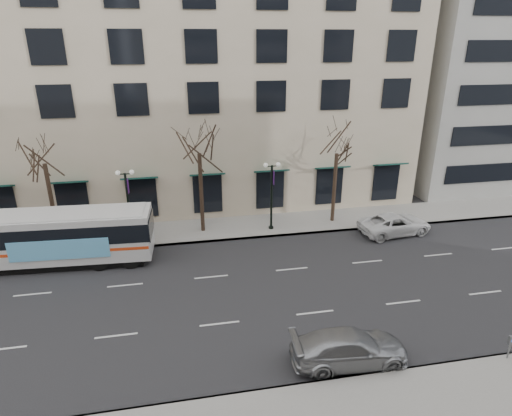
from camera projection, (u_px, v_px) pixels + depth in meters
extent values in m
plane|color=black|center=(215.00, 298.00, 23.53)|extent=(160.00, 160.00, 0.00)
cube|color=gray|center=(269.00, 225.00, 32.58)|extent=(80.00, 4.00, 0.15)
cube|color=#C1B293|center=(164.00, 54.00, 37.91)|extent=(40.00, 20.00, 24.00)
cylinder|color=black|center=(52.00, 205.00, 28.76)|extent=(0.28, 0.28, 5.74)
cylinder|color=black|center=(201.00, 194.00, 30.46)|extent=(0.28, 0.28, 5.95)
cylinder|color=black|center=(334.00, 189.00, 32.29)|extent=(0.28, 0.28, 5.46)
cylinder|color=black|center=(129.00, 208.00, 29.22)|extent=(0.16, 0.16, 5.00)
cylinder|color=black|center=(133.00, 239.00, 30.09)|extent=(0.36, 0.36, 0.30)
cube|color=black|center=(125.00, 174.00, 28.31)|extent=(0.90, 0.06, 0.06)
sphere|color=silver|center=(118.00, 173.00, 28.20)|extent=(0.32, 0.32, 0.32)
sphere|color=silver|center=(132.00, 172.00, 28.36)|extent=(0.32, 0.32, 0.32)
cube|color=#4D1D6F|center=(128.00, 186.00, 28.65)|extent=(0.04, 0.45, 1.00)
cylinder|color=black|center=(271.00, 199.00, 30.96)|extent=(0.16, 0.16, 5.00)
cylinder|color=black|center=(271.00, 228.00, 31.83)|extent=(0.36, 0.36, 0.30)
cube|color=black|center=(272.00, 166.00, 30.05)|extent=(0.90, 0.06, 0.06)
sphere|color=silver|center=(266.00, 165.00, 29.94)|extent=(0.32, 0.32, 0.32)
sphere|color=silver|center=(278.00, 164.00, 30.09)|extent=(0.32, 0.32, 0.32)
cube|color=#4D1D6F|center=(273.00, 178.00, 30.39)|extent=(0.04, 0.45, 1.00)
cube|color=silver|center=(47.00, 236.00, 26.42)|extent=(12.76, 3.42, 2.89)
cube|color=black|center=(52.00, 260.00, 27.02)|extent=(11.73, 3.04, 0.47)
cube|color=black|center=(51.00, 230.00, 26.29)|extent=(12.26, 3.43, 1.16)
cube|color=red|center=(48.00, 244.00, 26.60)|extent=(12.63, 3.44, 0.19)
cube|color=#62BAEF|center=(59.00, 250.00, 25.37)|extent=(5.78, 0.38, 1.26)
cube|color=silver|center=(43.00, 214.00, 25.87)|extent=(12.11, 3.11, 0.08)
cylinder|color=black|center=(99.00, 262.00, 26.21)|extent=(1.07, 0.35, 1.05)
cylinder|color=black|center=(106.00, 245.00, 28.44)|extent=(1.07, 0.35, 1.05)
cylinder|color=black|center=(131.00, 260.00, 26.44)|extent=(1.07, 0.35, 1.05)
cylinder|color=black|center=(135.00, 243.00, 28.67)|extent=(1.07, 0.35, 1.05)
imported|color=#9C9EA3|center=(349.00, 348.00, 18.64)|extent=(5.26, 2.35, 1.50)
imported|color=white|center=(395.00, 224.00, 31.12)|extent=(5.54, 3.03, 1.47)
cylinder|color=slate|center=(509.00, 351.00, 18.78)|extent=(0.07, 0.07, 0.81)
cube|color=slate|center=(512.00, 341.00, 18.58)|extent=(0.28, 0.21, 0.45)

